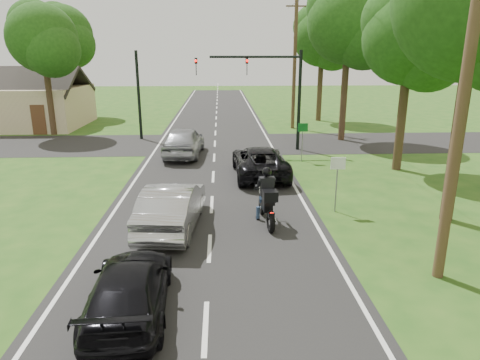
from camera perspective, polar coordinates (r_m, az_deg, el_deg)
The scene contains 20 objects.
ground at distance 13.40m, azimuth -4.08°, elevation -9.06°, with size 140.00×140.00×0.00m, color #224D15.
road at distance 22.83m, azimuth -3.53°, elevation 1.82°, with size 8.00×100.00×0.01m, color black.
cross_road at distance 28.68m, azimuth -3.37°, elevation 4.85°, with size 60.00×7.00×0.01m, color black.
motorcycle_rider at distance 14.95m, azimuth 3.61°, elevation -2.93°, with size 0.70×2.39×2.06m.
dark_suv at distance 20.86m, azimuth 2.64°, elevation 2.52°, with size 2.43×5.27×1.46m, color black.
silver_sedan at distance 14.72m, azimuth -9.03°, elevation -3.47°, with size 1.66×4.76×1.57m, color #ABABB0.
silver_suv at distance 25.25m, azimuth -7.50°, elevation 5.15°, with size 2.03×5.04×1.72m, color #989A9F.
dark_car_behind at distance 10.35m, azimuth -14.51°, elevation -13.84°, with size 1.74×4.29×1.25m, color black.
traffic_signal at distance 26.30m, azimuth 3.91°, elevation 12.88°, with size 6.38×0.44×6.00m.
signal_pole_far at distance 30.73m, azimuth -13.35°, elevation 10.87°, with size 0.20×0.20×6.00m, color black.
utility_pole_near at distance 11.67m, azimuth 27.84°, elevation 11.27°, with size 1.60×0.28×10.00m.
utility_pole_far at distance 34.59m, azimuth 7.29°, elevation 15.21°, with size 1.60×0.28×10.00m.
sign_white at distance 16.22m, azimuth 12.88°, elevation 1.16°, with size 0.55×0.07×2.12m.
sign_green at distance 23.87m, azimuth 8.35°, elevation 6.24°, with size 0.55×0.07×2.12m.
tree_row_c at distance 22.90m, azimuth 22.47°, elevation 16.46°, with size 4.80×4.65×8.76m.
tree_row_d at distance 30.18m, azimuth 14.99°, elevation 19.11°, with size 5.76×5.58×10.45m.
tree_row_e at distance 38.96m, azimuth 11.40°, elevation 17.73°, with size 5.28×5.12×9.61m.
tree_left_near at distance 34.11m, azimuth -24.50°, elevation 16.36°, with size 5.12×4.96×9.22m.
tree_left_far at distance 44.17m, azimuth -22.26°, elevation 17.09°, with size 5.76×5.58×10.14m.
house at distance 39.84m, azimuth -27.27°, elevation 8.91°, with size 10.20×8.00×4.84m.
Camera 1 is at (0.39, -12.09, 5.76)m, focal length 32.00 mm.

